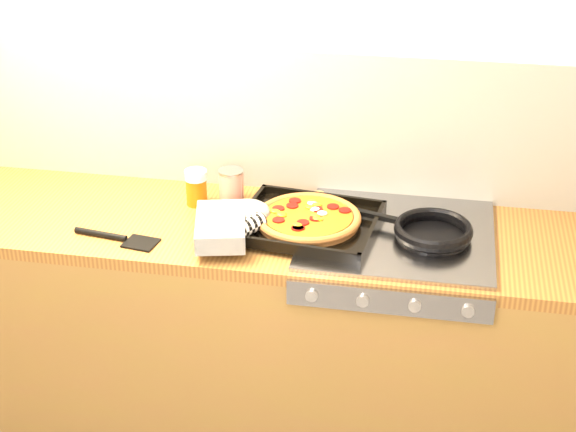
% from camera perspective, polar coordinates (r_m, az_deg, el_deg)
% --- Properties ---
extents(room_shell, '(3.20, 3.20, 3.20)m').
position_cam_1_polar(room_shell, '(3.02, -0.81, 6.17)').
color(room_shell, white).
rests_on(room_shell, ground).
extents(counter_run, '(3.20, 0.62, 0.90)m').
position_cam_1_polar(counter_run, '(3.10, -1.76, -7.92)').
color(counter_run, brown).
rests_on(counter_run, ground).
extents(stovetop, '(0.60, 0.56, 0.02)m').
position_cam_1_polar(stovetop, '(2.81, 7.11, -1.23)').
color(stovetop, gray).
rests_on(stovetop, counter_run).
extents(pizza_on_tray, '(0.59, 0.48, 0.07)m').
position_cam_1_polar(pizza_on_tray, '(2.79, -0.22, -0.29)').
color(pizza_on_tray, black).
rests_on(pizza_on_tray, stovetop).
extents(frying_pan, '(0.43, 0.31, 0.04)m').
position_cam_1_polar(frying_pan, '(2.78, 9.26, -0.98)').
color(frying_pan, black).
rests_on(frying_pan, stovetop).
extents(tomato_can, '(0.10, 0.10, 0.12)m').
position_cam_1_polar(tomato_can, '(2.99, -3.68, 1.92)').
color(tomato_can, '#9C1A0C').
rests_on(tomato_can, counter_run).
extents(juice_glass, '(0.09, 0.09, 0.12)m').
position_cam_1_polar(juice_glass, '(2.98, -5.95, 1.86)').
color(juice_glass, '#CC560C').
rests_on(juice_glass, counter_run).
extents(wooden_spoon, '(0.28, 0.15, 0.02)m').
position_cam_1_polar(wooden_spoon, '(3.03, 0.26, 1.27)').
color(wooden_spoon, '#A07A44').
rests_on(wooden_spoon, counter_run).
extents(black_spatula, '(0.29, 0.10, 0.02)m').
position_cam_1_polar(black_spatula, '(2.82, -10.98, -1.39)').
color(black_spatula, black).
rests_on(black_spatula, counter_run).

